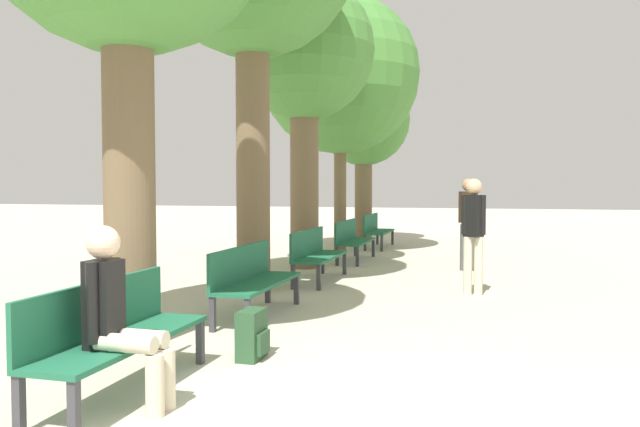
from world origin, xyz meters
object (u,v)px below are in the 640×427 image
Objects in this scene: pedestrian_mid at (468,218)px; tree_row_2 at (304,56)px; bench_row_0 at (113,329)px; pedestrian_near at (473,229)px; bench_row_2 at (315,252)px; bench_row_4 at (376,228)px; person_seated at (118,313)px; backpack at (252,335)px; bench_row_1 at (251,276)px; tree_row_4 at (364,122)px; tree_row_3 at (340,75)px; bench_row_3 at (352,238)px.

tree_row_2 is at bearing -172.60° from pedestrian_mid.
bench_row_0 is 1.09× the size of pedestrian_near.
bench_row_2 is 1.00× the size of bench_row_4.
person_seated reaches higher than backpack.
bench_row_2 is at bearing 92.25° from person_seated.
bench_row_1 is 3.13m from person_seated.
person_seated reaches higher than bench_row_2.
person_seated is at bearing -86.21° from tree_row_4.
backpack is at bearing -115.29° from pedestrian_near.
person_seated is (0.88, -10.45, -3.45)m from tree_row_3.
tree_row_3 is (-0.64, 10.16, 3.64)m from bench_row_0.
pedestrian_near is at bearing 40.66° from bench_row_1.
pedestrian_mid is (1.68, 6.50, 0.75)m from backpack.
bench_row_4 is at bearing 90.00° from bench_row_1.
bench_row_0 reaches higher than backpack.
person_seated is 8.18m from pedestrian_mid.
pedestrian_mid is (3.00, 0.39, -3.02)m from tree_row_2.
bench_row_4 is at bearing 81.08° from tree_row_2.
tree_row_3 is at bearing 139.66° from pedestrian_mid.
bench_row_0 is 11.33m from bench_row_4.
backpack is 0.26× the size of pedestrian_mid.
pedestrian_near reaches higher than person_seated.
tree_row_2 reaches higher than pedestrian_mid.
bench_row_3 is 2.83m from bench_row_4.
bench_row_1 is at bearing -139.34° from pedestrian_near.
bench_row_1 is 3.35m from pedestrian_near.
pedestrian_near is at bearing -68.42° from tree_row_4.
tree_row_3 is at bearing -118.93° from bench_row_4.
pedestrian_mid is at bearing 74.94° from person_seated.
tree_row_2 is 4.28m from pedestrian_mid.
backpack is at bearing -83.62° from tree_row_4.
tree_row_2 reaches higher than bench_row_4.
bench_row_2 is 1.07× the size of pedestrian_mid.
pedestrian_mid reaches higher than backpack.
pedestrian_mid is at bearing 93.46° from pedestrian_near.
bench_row_2 is 1.00× the size of bench_row_3.
tree_row_4 is (0.00, 5.76, -0.66)m from tree_row_2.
bench_row_1 is 1.87m from backpack.
backpack is 0.27× the size of pedestrian_near.
pedestrian_mid is at bearing -57.60° from bench_row_4.
pedestrian_mid is at bearing 7.40° from tree_row_2.
tree_row_4 reaches higher than pedestrian_mid.
bench_row_4 is 1.07× the size of pedestrian_mid.
tree_row_4 is at bearing 96.38° from backpack.
pedestrian_near reaches higher than bench_row_0.
tree_row_4 is 8.92m from pedestrian_near.
backpack is at bearing -81.65° from tree_row_3.
tree_row_4 is (-0.64, 1.66, 2.84)m from bench_row_4.
backpack is (0.68, -7.38, -0.26)m from bench_row_3.
pedestrian_near is (2.52, -3.50, 0.47)m from bench_row_3.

